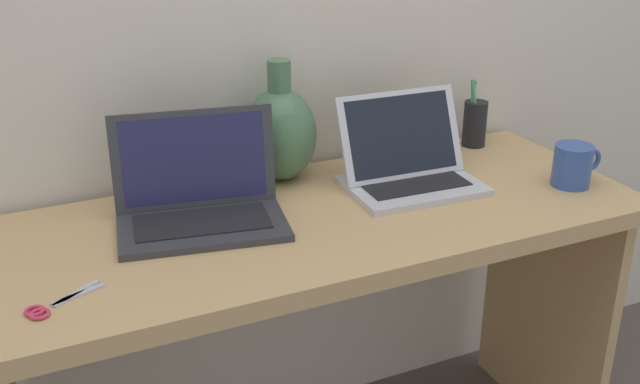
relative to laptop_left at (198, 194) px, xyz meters
The scene contains 7 objects.
desk 0.34m from the laptop_left, 17.60° to the right, with size 1.42×0.56×0.75m.
laptop_left is the anchor object (origin of this frame).
laptop_right 0.49m from the laptop_left, ahead, with size 0.31×0.23×0.21m.
green_vase 0.29m from the laptop_left, 30.49° to the left, with size 0.17×0.17×0.29m.
coffee_mug 0.86m from the laptop_left, 12.05° to the right, with size 0.13×0.09×0.10m.
pen_cup 0.80m from the laptop_left, 10.17° to the left, with size 0.06×0.06×0.18m.
scissors 0.40m from the laptop_left, 145.10° to the right, with size 0.14×0.10×0.01m.
Camera 1 is at (-0.62, -1.34, 1.44)m, focal length 42.80 mm.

